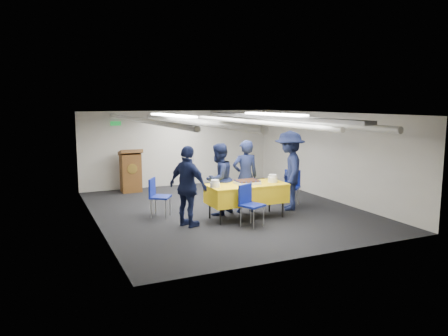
{
  "coord_description": "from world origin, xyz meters",
  "views": [
    {
      "loc": [
        -4.22,
        -9.31,
        2.57
      ],
      "look_at": [
        -0.12,
        -0.2,
        1.05
      ],
      "focal_mm": 35.0,
      "sensor_mm": 36.0,
      "label": 1
    }
  ],
  "objects_px": {
    "chair_left": "(157,193)",
    "sailor_b": "(219,179)",
    "podium": "(131,171)",
    "sailor_a": "(245,176)",
    "sheet_cake": "(247,182)",
    "chair_right": "(291,184)",
    "sailor_d": "(289,171)",
    "chair_near": "(249,201)",
    "serving_table": "(247,193)",
    "sailor_c": "(188,186)"
  },
  "relations": [
    {
      "from": "serving_table",
      "to": "sailor_b",
      "type": "bearing_deg",
      "value": 128.16
    },
    {
      "from": "sailor_d",
      "to": "sheet_cake",
      "type": "bearing_deg",
      "value": -48.57
    },
    {
      "from": "sheet_cake",
      "to": "sailor_d",
      "type": "relative_size",
      "value": 0.28
    },
    {
      "from": "chair_near",
      "to": "chair_left",
      "type": "relative_size",
      "value": 1.0
    },
    {
      "from": "serving_table",
      "to": "chair_left",
      "type": "height_order",
      "value": "chair_left"
    },
    {
      "from": "podium",
      "to": "chair_left",
      "type": "relative_size",
      "value": 1.44
    },
    {
      "from": "podium",
      "to": "chair_right",
      "type": "bearing_deg",
      "value": -43.93
    },
    {
      "from": "podium",
      "to": "chair_left",
      "type": "distance_m",
      "value": 2.97
    },
    {
      "from": "serving_table",
      "to": "sheet_cake",
      "type": "xyz_separation_m",
      "value": [
        0.01,
        -0.0,
        0.25
      ]
    },
    {
      "from": "serving_table",
      "to": "chair_near",
      "type": "distance_m",
      "value": 0.63
    },
    {
      "from": "sailor_a",
      "to": "sheet_cake",
      "type": "bearing_deg",
      "value": 74.81
    },
    {
      "from": "sailor_a",
      "to": "chair_right",
      "type": "bearing_deg",
      "value": -164.31
    },
    {
      "from": "sailor_d",
      "to": "chair_left",
      "type": "bearing_deg",
      "value": -73.49
    },
    {
      "from": "podium",
      "to": "chair_left",
      "type": "xyz_separation_m",
      "value": [
        -0.06,
        -2.97,
        -0.08
      ]
    },
    {
      "from": "serving_table",
      "to": "sailor_c",
      "type": "bearing_deg",
      "value": -175.86
    },
    {
      "from": "sailor_b",
      "to": "sailor_d",
      "type": "relative_size",
      "value": 0.87
    },
    {
      "from": "serving_table",
      "to": "sailor_d",
      "type": "xyz_separation_m",
      "value": [
        1.3,
        0.29,
        0.39
      ]
    },
    {
      "from": "podium",
      "to": "sailor_c",
      "type": "bearing_deg",
      "value": -85.44
    },
    {
      "from": "podium",
      "to": "chair_right",
      "type": "height_order",
      "value": "podium"
    },
    {
      "from": "chair_right",
      "to": "sailor_b",
      "type": "distance_m",
      "value": 2.08
    },
    {
      "from": "sailor_a",
      "to": "chair_near",
      "type": "bearing_deg",
      "value": 74.42
    },
    {
      "from": "chair_right",
      "to": "sailor_d",
      "type": "xyz_separation_m",
      "value": [
        -0.32,
        -0.4,
        0.41
      ]
    },
    {
      "from": "chair_left",
      "to": "sheet_cake",
      "type": "bearing_deg",
      "value": -27.91
    },
    {
      "from": "chair_near",
      "to": "sailor_b",
      "type": "height_order",
      "value": "sailor_b"
    },
    {
      "from": "chair_near",
      "to": "sailor_c",
      "type": "relative_size",
      "value": 0.52
    },
    {
      "from": "sheet_cake",
      "to": "chair_right",
      "type": "height_order",
      "value": "chair_right"
    },
    {
      "from": "podium",
      "to": "chair_near",
      "type": "bearing_deg",
      "value": -71.74
    },
    {
      "from": "sailor_d",
      "to": "sailor_a",
      "type": "bearing_deg",
      "value": -71.54
    },
    {
      "from": "chair_left",
      "to": "sailor_d",
      "type": "bearing_deg",
      "value": -12.0
    },
    {
      "from": "sailor_d",
      "to": "chair_right",
      "type": "bearing_deg",
      "value": 169.46
    },
    {
      "from": "sheet_cake",
      "to": "chair_left",
      "type": "relative_size",
      "value": 0.6
    },
    {
      "from": "chair_near",
      "to": "chair_left",
      "type": "bearing_deg",
      "value": 135.21
    },
    {
      "from": "chair_left",
      "to": "sailor_c",
      "type": "bearing_deg",
      "value": -70.15
    },
    {
      "from": "sheet_cake",
      "to": "chair_left",
      "type": "bearing_deg",
      "value": 152.09
    },
    {
      "from": "serving_table",
      "to": "chair_right",
      "type": "bearing_deg",
      "value": 23.12
    },
    {
      "from": "chair_near",
      "to": "sailor_c",
      "type": "distance_m",
      "value": 1.3
    },
    {
      "from": "podium",
      "to": "chair_near",
      "type": "relative_size",
      "value": 1.44
    },
    {
      "from": "sheet_cake",
      "to": "sailor_b",
      "type": "relative_size",
      "value": 0.32
    },
    {
      "from": "podium",
      "to": "sailor_c",
      "type": "relative_size",
      "value": 0.74
    },
    {
      "from": "chair_near",
      "to": "chair_right",
      "type": "distance_m",
      "value": 2.26
    },
    {
      "from": "sheet_cake",
      "to": "sailor_a",
      "type": "height_order",
      "value": "sailor_a"
    },
    {
      "from": "serving_table",
      "to": "sailor_c",
      "type": "relative_size",
      "value": 1.05
    },
    {
      "from": "serving_table",
      "to": "sheet_cake",
      "type": "bearing_deg",
      "value": -14.87
    },
    {
      "from": "chair_near",
      "to": "sailor_d",
      "type": "relative_size",
      "value": 0.46
    },
    {
      "from": "chair_right",
      "to": "podium",
      "type": "bearing_deg",
      "value": 136.07
    },
    {
      "from": "podium",
      "to": "sailor_b",
      "type": "relative_size",
      "value": 0.76
    },
    {
      "from": "chair_left",
      "to": "sailor_b",
      "type": "relative_size",
      "value": 0.53
    },
    {
      "from": "serving_table",
      "to": "sailor_d",
      "type": "height_order",
      "value": "sailor_d"
    },
    {
      "from": "sheet_cake",
      "to": "chair_right",
      "type": "relative_size",
      "value": 0.6
    },
    {
      "from": "chair_left",
      "to": "sailor_b",
      "type": "distance_m",
      "value": 1.44
    }
  ]
}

